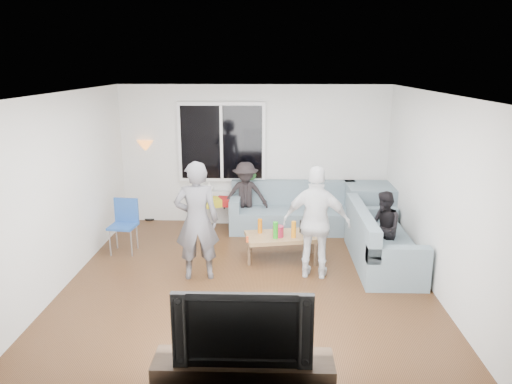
{
  "coord_description": "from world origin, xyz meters",
  "views": [
    {
      "loc": [
        0.31,
        -6.32,
        2.97
      ],
      "look_at": [
        0.1,
        0.6,
        1.15
      ],
      "focal_mm": 34.44,
      "sensor_mm": 36.0,
      "label": 1
    }
  ],
  "objects_px": {
    "spectator_back": "(245,196)",
    "television": "(243,324)",
    "sofa_back_section": "(294,207)",
    "side_chair": "(123,227)",
    "coffee_table": "(282,247)",
    "tv_console": "(244,380)",
    "floor_lamp": "(148,181)",
    "spectator_right": "(384,228)",
    "sofa_right_section": "(383,237)",
    "player_left": "(197,221)",
    "player_right": "(317,223)"
  },
  "relations": [
    {
      "from": "player_left",
      "to": "television",
      "type": "bearing_deg",
      "value": 98.55
    },
    {
      "from": "coffee_table",
      "to": "tv_console",
      "type": "xyz_separation_m",
      "value": [
        -0.41,
        -3.36,
        0.02
      ]
    },
    {
      "from": "sofa_right_section",
      "to": "player_left",
      "type": "relative_size",
      "value": 1.18
    },
    {
      "from": "player_right",
      "to": "spectator_back",
      "type": "bearing_deg",
      "value": -51.32
    },
    {
      "from": "tv_console",
      "to": "player_left",
      "type": "bearing_deg",
      "value": 106.68
    },
    {
      "from": "coffee_table",
      "to": "floor_lamp",
      "type": "distance_m",
      "value": 3.24
    },
    {
      "from": "player_left",
      "to": "television",
      "type": "xyz_separation_m",
      "value": [
        0.79,
        -2.65,
        -0.06
      ]
    },
    {
      "from": "side_chair",
      "to": "tv_console",
      "type": "xyz_separation_m",
      "value": [
        2.13,
        -3.57,
        -0.21
      ]
    },
    {
      "from": "sofa_right_section",
      "to": "tv_console",
      "type": "bearing_deg",
      "value": 148.98
    },
    {
      "from": "spectator_back",
      "to": "television",
      "type": "relative_size",
      "value": 1.05
    },
    {
      "from": "side_chair",
      "to": "floor_lamp",
      "type": "height_order",
      "value": "floor_lamp"
    },
    {
      "from": "coffee_table",
      "to": "spectator_right",
      "type": "bearing_deg",
      "value": -4.91
    },
    {
      "from": "floor_lamp",
      "to": "coffee_table",
      "type": "bearing_deg",
      "value": -37.08
    },
    {
      "from": "sofa_right_section",
      "to": "coffee_table",
      "type": "distance_m",
      "value": 1.55
    },
    {
      "from": "sofa_right_section",
      "to": "player_left",
      "type": "xyz_separation_m",
      "value": [
        -2.73,
        -0.58,
        0.42
      ]
    },
    {
      "from": "player_left",
      "to": "spectator_right",
      "type": "relative_size",
      "value": 1.5
    },
    {
      "from": "coffee_table",
      "to": "television",
      "type": "relative_size",
      "value": 0.92
    },
    {
      "from": "sofa_back_section",
      "to": "television",
      "type": "xyz_separation_m",
      "value": [
        -0.65,
        -4.77,
        0.36
      ]
    },
    {
      "from": "sofa_right_section",
      "to": "spectator_right",
      "type": "bearing_deg",
      "value": 0.0
    },
    {
      "from": "side_chair",
      "to": "player_left",
      "type": "bearing_deg",
      "value": -28.26
    },
    {
      "from": "sofa_back_section",
      "to": "player_right",
      "type": "xyz_separation_m",
      "value": [
        0.22,
        -2.03,
        0.38
      ]
    },
    {
      "from": "player_left",
      "to": "spectator_back",
      "type": "height_order",
      "value": "player_left"
    },
    {
      "from": "side_chair",
      "to": "floor_lamp",
      "type": "xyz_separation_m",
      "value": [
        0.0,
        1.71,
        0.35
      ]
    },
    {
      "from": "spectator_right",
      "to": "television",
      "type": "height_order",
      "value": "same"
    },
    {
      "from": "spectator_back",
      "to": "television",
      "type": "xyz_separation_m",
      "value": [
        0.23,
        -4.8,
        0.16
      ]
    },
    {
      "from": "spectator_right",
      "to": "spectator_back",
      "type": "distance_m",
      "value": 2.67
    },
    {
      "from": "sofa_back_section",
      "to": "coffee_table",
      "type": "relative_size",
      "value": 2.09
    },
    {
      "from": "player_right",
      "to": "television",
      "type": "relative_size",
      "value": 1.35
    },
    {
      "from": "spectator_right",
      "to": "tv_console",
      "type": "height_order",
      "value": "spectator_right"
    },
    {
      "from": "side_chair",
      "to": "television",
      "type": "distance_m",
      "value": 4.18
    },
    {
      "from": "sofa_right_section",
      "to": "spectator_right",
      "type": "height_order",
      "value": "spectator_right"
    },
    {
      "from": "coffee_table",
      "to": "player_right",
      "type": "distance_m",
      "value": 0.99
    },
    {
      "from": "sofa_back_section",
      "to": "tv_console",
      "type": "relative_size",
      "value": 1.44
    },
    {
      "from": "floor_lamp",
      "to": "tv_console",
      "type": "distance_m",
      "value": 5.73
    },
    {
      "from": "spectator_back",
      "to": "tv_console",
      "type": "height_order",
      "value": "spectator_back"
    },
    {
      "from": "side_chair",
      "to": "floor_lamp",
      "type": "relative_size",
      "value": 0.55
    },
    {
      "from": "spectator_back",
      "to": "sofa_back_section",
      "type": "bearing_deg",
      "value": -8.53
    },
    {
      "from": "sofa_right_section",
      "to": "player_left",
      "type": "distance_m",
      "value": 2.82
    },
    {
      "from": "player_right",
      "to": "television",
      "type": "distance_m",
      "value": 2.87
    },
    {
      "from": "sofa_back_section",
      "to": "sofa_right_section",
      "type": "xyz_separation_m",
      "value": [
        1.28,
        -1.55,
        0.0
      ]
    },
    {
      "from": "player_right",
      "to": "spectator_back",
      "type": "height_order",
      "value": "player_right"
    },
    {
      "from": "side_chair",
      "to": "spectator_back",
      "type": "bearing_deg",
      "value": 39.18
    },
    {
      "from": "player_left",
      "to": "spectator_right",
      "type": "distance_m",
      "value": 2.81
    },
    {
      "from": "sofa_back_section",
      "to": "side_chair",
      "type": "xyz_separation_m",
      "value": [
        -2.79,
        -1.2,
        0.01
      ]
    },
    {
      "from": "spectator_right",
      "to": "player_left",
      "type": "bearing_deg",
      "value": -87.91
    },
    {
      "from": "spectator_right",
      "to": "spectator_back",
      "type": "height_order",
      "value": "spectator_back"
    },
    {
      "from": "coffee_table",
      "to": "side_chair",
      "type": "distance_m",
      "value": 2.57
    },
    {
      "from": "spectator_right",
      "to": "spectator_back",
      "type": "bearing_deg",
      "value": -135.94
    },
    {
      "from": "coffee_table",
      "to": "side_chair",
      "type": "bearing_deg",
      "value": 175.17
    },
    {
      "from": "floor_lamp",
      "to": "spectator_back",
      "type": "relative_size",
      "value": 1.24
    }
  ]
}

